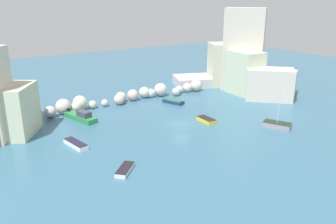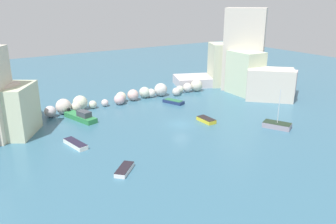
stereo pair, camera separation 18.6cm
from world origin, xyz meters
name	(u,v)px [view 1 (the left image)]	position (x,y,z in m)	size (l,w,h in m)	color
cove_water	(181,124)	(0.00, 0.00, 0.00)	(160.00, 160.00, 0.00)	#396880
cliff_headland_right	(241,65)	(23.35, 11.09, 5.27)	(18.58, 27.13, 17.10)	beige
rock_breakwater	(127,97)	(-1.63, 15.59, 1.11)	(35.00, 4.14, 2.64)	beige
moored_boat_0	(277,125)	(11.48, -9.25, 0.45)	(3.59, 4.55, 6.16)	gray
moored_boat_1	(81,117)	(-12.52, 10.61, 0.60)	(3.60, 6.98, 1.70)	#2F8448
moored_boat_2	(76,144)	(-16.77, 0.92, 0.32)	(2.08, 4.58, 0.65)	white
moored_boat_3	(173,102)	(5.39, 10.21, 0.32)	(2.87, 4.38, 0.66)	navy
moored_boat_4	(125,170)	(-14.42, -9.17, 0.28)	(3.34, 3.30, 0.55)	white
moored_boat_5	(206,120)	(4.09, -1.20, 0.32)	(1.50, 3.31, 0.65)	gold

